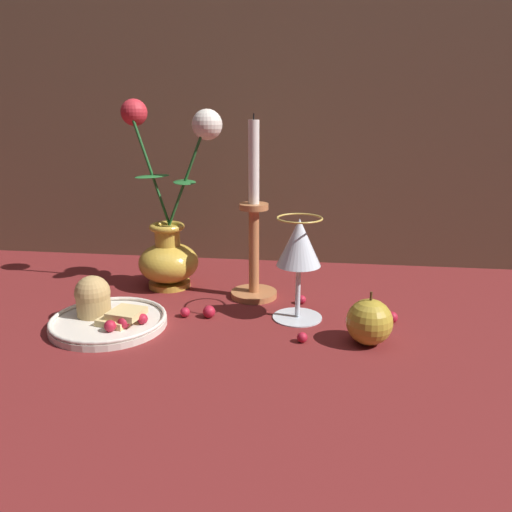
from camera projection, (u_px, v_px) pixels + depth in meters
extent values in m
plane|color=maroon|center=(228.00, 314.00, 0.81)|extent=(2.40, 2.40, 0.00)
cylinder|color=gold|center=(170.00, 284.00, 0.93)|extent=(0.08, 0.08, 0.01)
ellipsoid|color=gold|center=(169.00, 263.00, 0.92)|extent=(0.11, 0.11, 0.07)
cylinder|color=gold|center=(167.00, 238.00, 0.91)|extent=(0.05, 0.05, 0.04)
torus|color=gold|center=(167.00, 227.00, 0.90)|extent=(0.06, 0.06, 0.01)
cylinder|color=#23662D|center=(151.00, 171.00, 0.89)|extent=(0.06, 0.02, 0.20)
ellipsoid|color=#23662D|center=(152.00, 176.00, 0.89)|extent=(0.07, 0.08, 0.00)
sphere|color=red|center=(134.00, 112.00, 0.87)|extent=(0.05, 0.05, 0.05)
cylinder|color=#23662D|center=(186.00, 177.00, 0.88)|extent=(0.08, 0.02, 0.18)
ellipsoid|color=#23662D|center=(184.00, 182.00, 0.88)|extent=(0.06, 0.08, 0.00)
sphere|color=silver|center=(207.00, 125.00, 0.86)|extent=(0.05, 0.05, 0.05)
cylinder|color=silver|center=(109.00, 323.00, 0.76)|extent=(0.18, 0.18, 0.01)
torus|color=silver|center=(109.00, 318.00, 0.76)|extent=(0.17, 0.17, 0.01)
cylinder|color=tan|center=(94.00, 304.00, 0.77)|extent=(0.05, 0.05, 0.04)
sphere|color=tan|center=(92.00, 293.00, 0.77)|extent=(0.05, 0.05, 0.05)
cube|color=#DBBC7A|center=(117.00, 320.00, 0.75)|extent=(0.06, 0.06, 0.01)
cube|color=#DBBC7A|center=(127.00, 313.00, 0.75)|extent=(0.05, 0.05, 0.01)
sphere|color=#AD192D|center=(110.00, 326.00, 0.72)|extent=(0.02, 0.02, 0.02)
sphere|color=#AD192D|center=(124.00, 322.00, 0.73)|extent=(0.02, 0.02, 0.02)
sphere|color=#AD192D|center=(142.00, 319.00, 0.74)|extent=(0.02, 0.02, 0.02)
sphere|color=#AD192D|center=(141.00, 313.00, 0.76)|extent=(0.02, 0.02, 0.02)
cylinder|color=silver|center=(297.00, 317.00, 0.79)|extent=(0.08, 0.08, 0.00)
cylinder|color=silver|center=(298.00, 291.00, 0.78)|extent=(0.01, 0.01, 0.08)
cone|color=silver|center=(299.00, 242.00, 0.76)|extent=(0.07, 0.07, 0.07)
cone|color=#E5CC66|center=(299.00, 249.00, 0.76)|extent=(0.06, 0.06, 0.05)
torus|color=gold|center=(300.00, 219.00, 0.74)|extent=(0.07, 0.07, 0.00)
cylinder|color=#B77042|center=(254.00, 294.00, 0.88)|extent=(0.08, 0.08, 0.01)
cylinder|color=#B77042|center=(254.00, 251.00, 0.86)|extent=(0.02, 0.02, 0.15)
cylinder|color=#B77042|center=(254.00, 207.00, 0.84)|extent=(0.05, 0.05, 0.01)
cylinder|color=white|center=(254.00, 163.00, 0.82)|extent=(0.02, 0.02, 0.14)
cylinder|color=black|center=(254.00, 116.00, 0.80)|extent=(0.00, 0.00, 0.01)
sphere|color=#B2932D|center=(369.00, 322.00, 0.70)|extent=(0.07, 0.07, 0.07)
cylinder|color=#4C3319|center=(371.00, 296.00, 0.69)|extent=(0.00, 0.00, 0.01)
sphere|color=#AD192D|center=(185.00, 312.00, 0.79)|extent=(0.02, 0.02, 0.02)
sphere|color=#AD192D|center=(209.00, 312.00, 0.79)|extent=(0.02, 0.02, 0.02)
sphere|color=#AD192D|center=(302.00, 337.00, 0.71)|extent=(0.02, 0.02, 0.02)
sphere|color=#AD192D|center=(301.00, 300.00, 0.85)|extent=(0.02, 0.02, 0.02)
sphere|color=#AD192D|center=(392.00, 317.00, 0.77)|extent=(0.02, 0.02, 0.02)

